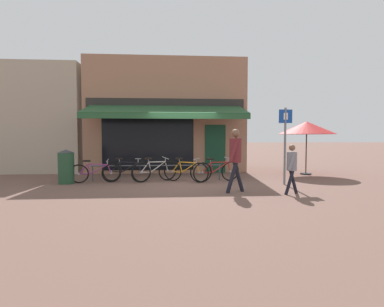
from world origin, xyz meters
TOP-DOWN VIEW (x-y plane):
  - ground_plane at (0.00, 0.00)m, footprint 160.00×160.00m
  - shop_front at (-0.63, 3.92)m, footprint 7.07×4.84m
  - neighbour_building at (-8.22, 4.44)m, footprint 7.70×4.00m
  - bike_rack_rail at (-0.94, 0.19)m, footprint 4.61×0.04m
  - bicycle_purple at (-3.03, -0.15)m, footprint 1.71×0.52m
  - bicycle_black at (-2.01, 0.07)m, footprint 1.77×0.63m
  - bicycle_silver at (-1.02, 0.02)m, footprint 1.59×0.88m
  - bicycle_orange at (0.07, -0.11)m, footprint 1.55×0.83m
  - bicycle_red at (1.15, -0.17)m, footprint 1.74×0.67m
  - pedestrian_adult at (1.36, -2.21)m, footprint 0.59×0.60m
  - pedestrian_child at (2.84, -2.59)m, footprint 0.46×0.46m
  - litter_bin at (-3.96, -0.21)m, footprint 0.53×0.53m
  - parking_sign at (3.29, -0.94)m, footprint 0.44×0.07m
  - cafe_parasol at (5.21, 1.61)m, footprint 2.33×2.33m

SIDE VIEW (x-z plane):
  - ground_plane at x=0.00m, z-range 0.00..0.00m
  - bicycle_purple at x=-3.03m, z-range -0.05..0.75m
  - bicycle_orange at x=0.07m, z-range -0.04..0.79m
  - bicycle_black at x=-2.01m, z-range -0.05..0.80m
  - bicycle_red at x=1.15m, z-range -0.05..0.80m
  - bicycle_silver at x=-1.02m, z-range -0.05..0.81m
  - bike_rack_rail at x=-0.94m, z-range 0.20..0.77m
  - litter_bin at x=-3.96m, z-range 0.00..1.15m
  - pedestrian_child at x=2.84m, z-range 0.15..1.52m
  - pedestrian_adult at x=1.36m, z-range 0.21..2.01m
  - parking_sign at x=3.29m, z-range 0.28..2.80m
  - cafe_parasol at x=5.21m, z-range 0.83..3.05m
  - neighbour_building at x=-8.22m, z-range 0.00..4.76m
  - shop_front at x=-0.63m, z-range 0.00..5.04m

